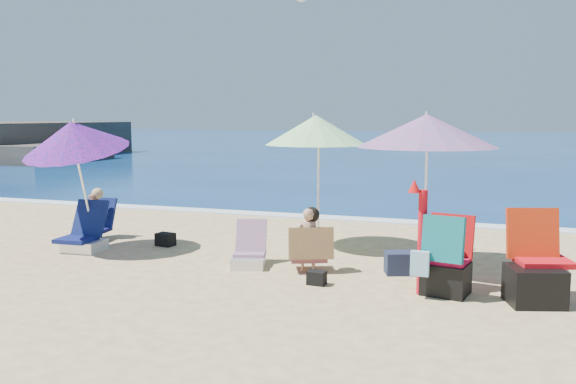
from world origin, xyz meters
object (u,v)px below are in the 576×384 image
(umbrella_turquoise, at_px, (427,131))
(chair_navy, at_px, (84,238))
(chair_rainbow, at_px, (249,254))
(camp_chair_right, at_px, (445,265))
(furled_umbrella, at_px, (420,232))
(umbrella_blue, at_px, (74,136))
(umbrella_striped, at_px, (316,130))
(camp_chair_left, at_px, (535,276))
(person_center, at_px, (309,241))
(person_left, at_px, (96,216))

(umbrella_turquoise, bearing_deg, chair_navy, -174.53)
(chair_rainbow, xyz_separation_m, camp_chair_right, (2.87, -0.56, 0.20))
(furled_umbrella, bearing_deg, umbrella_blue, 173.35)
(umbrella_striped, xyz_separation_m, umbrella_blue, (-3.64, -1.52, -0.10))
(umbrella_turquoise, xyz_separation_m, umbrella_blue, (-5.54, -0.62, -0.12))
(chair_navy, bearing_deg, camp_chair_right, -6.34)
(camp_chair_left, bearing_deg, umbrella_turquoise, 140.71)
(umbrella_striped, bearing_deg, person_center, -77.42)
(chair_navy, bearing_deg, person_center, -2.11)
(umbrella_striped, distance_m, camp_chair_left, 4.26)
(chair_navy, distance_m, camp_chair_right, 5.92)
(person_center, bearing_deg, camp_chair_right, -14.77)
(chair_rainbow, bearing_deg, umbrella_blue, -179.94)
(chair_rainbow, distance_m, camp_chair_left, 3.96)
(chair_rainbow, distance_m, person_left, 3.53)
(umbrella_blue, distance_m, person_left, 1.79)
(camp_chair_right, bearing_deg, person_left, 166.49)
(camp_chair_left, xyz_separation_m, person_center, (-2.98, 0.50, 0.12))
(camp_chair_left, distance_m, person_center, 3.02)
(chair_rainbow, xyz_separation_m, person_center, (0.95, -0.05, 0.28))
(umbrella_blue, bearing_deg, person_left, 109.90)
(furled_umbrella, distance_m, camp_chair_right, 0.53)
(umbrella_striped, distance_m, chair_rainbow, 2.45)
(chair_navy, height_order, camp_chair_left, camp_chair_left)
(umbrella_blue, bearing_deg, furled_umbrella, -6.65)
(camp_chair_left, bearing_deg, camp_chair_right, -179.75)
(umbrella_blue, distance_m, camp_chair_right, 6.14)
(furled_umbrella, xyz_separation_m, chair_navy, (-5.57, 0.75, -0.59))
(chair_navy, xyz_separation_m, camp_chair_left, (6.93, -0.65, 0.11))
(person_center, relative_size, person_left, 1.00)
(umbrella_striped, height_order, furled_umbrella, umbrella_striped)
(chair_navy, xyz_separation_m, chair_rainbow, (3.00, -0.09, -0.04))
(umbrella_blue, xyz_separation_m, person_left, (-0.34, 0.95, -1.48))
(umbrella_striped, xyz_separation_m, furled_umbrella, (1.97, -2.18, -1.20))
(furled_umbrella, xyz_separation_m, camp_chair_right, (0.30, 0.10, -0.43))
(umbrella_blue, height_order, chair_rainbow, umbrella_blue)
(person_center, xyz_separation_m, person_left, (-4.34, 1.00, -0.03))
(umbrella_turquoise, height_order, camp_chair_right, umbrella_turquoise)
(furled_umbrella, bearing_deg, chair_navy, 172.35)
(umbrella_blue, bearing_deg, camp_chair_right, -5.40)
(furled_umbrella, distance_m, person_left, 6.18)
(chair_rainbow, height_order, camp_chair_right, camp_chair_right)
(chair_navy, bearing_deg, umbrella_striped, 21.65)
(camp_chair_right, bearing_deg, chair_rainbow, 168.91)
(camp_chair_right, distance_m, person_left, 6.44)
(umbrella_striped, bearing_deg, chair_navy, -158.35)
(camp_chair_right, bearing_deg, person_center, 165.23)
(umbrella_turquoise, bearing_deg, camp_chair_right, -71.87)
(camp_chair_right, distance_m, person_center, 1.99)
(chair_navy, relative_size, camp_chair_right, 0.79)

